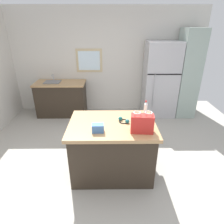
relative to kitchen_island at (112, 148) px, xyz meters
name	(u,v)px	position (x,y,z in m)	size (l,w,h in m)	color
ground	(105,171)	(-0.11, -0.03, -0.45)	(6.40, 6.40, 0.00)	#ADA89E
back_wall	(107,62)	(-0.12, 2.63, 0.89)	(5.03, 0.13, 2.68)	silver
kitchen_island	(112,148)	(0.00, 0.00, 0.00)	(1.31, 0.94, 0.89)	#33281E
refrigerator	(160,80)	(1.26, 2.23, 0.50)	(0.82, 0.68, 1.89)	#B7B7BC
tall_cabinet	(187,74)	(1.93, 2.23, 0.64)	(0.49, 0.61, 2.18)	#9EB2A8
sink_counter	(61,98)	(-1.33, 2.25, 0.01)	(1.28, 0.65, 1.08)	#33281E
shopping_bag	(142,123)	(0.41, -0.25, 0.57)	(0.32, 0.18, 0.30)	red
small_box	(98,128)	(-0.20, -0.24, 0.50)	(0.16, 0.11, 0.12)	#4775B7
bottle	(146,107)	(0.56, 0.38, 0.54)	(0.06, 0.06, 0.22)	white
ear_defenders	(124,120)	(0.18, 0.05, 0.47)	(0.21, 0.21, 0.06)	black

